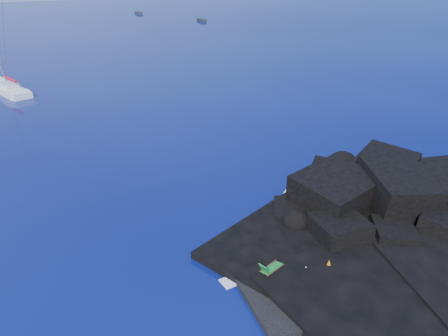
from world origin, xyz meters
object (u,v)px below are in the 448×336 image
at_px(sailboat, 10,93).
at_px(distant_boat_b, 202,21).
at_px(distant_boat_a, 139,14).
at_px(deck_chair, 272,265).
at_px(sunbather, 299,272).
at_px(marker_cone, 329,264).

relative_size(sailboat, distant_boat_b, 2.62).
bearing_deg(distant_boat_a, deck_chair, -99.01).
bearing_deg(sailboat, sunbather, -93.91).
bearing_deg(sailboat, deck_chair, -95.14).
xyz_separation_m(sailboat, distant_boat_a, (42.25, 84.27, 0.00)).
bearing_deg(distant_boat_b, sailboat, -126.27).
bearing_deg(sunbather, distant_boat_a, 70.49).
height_order(deck_chair, distant_boat_b, deck_chair).
height_order(sailboat, sunbather, sailboat).
relative_size(deck_chair, sunbather, 0.89).
xyz_separation_m(distant_boat_a, distant_boat_b, (10.84, -26.87, 0.00)).
xyz_separation_m(deck_chair, distant_boat_b, (41.58, 104.96, -0.88)).
bearing_deg(deck_chair, marker_cone, -38.86).
distance_m(deck_chair, sunbather, 1.57).
height_order(deck_chair, sunbather, deck_chair).
xyz_separation_m(deck_chair, distant_boat_a, (30.73, 131.84, -0.88)).
height_order(marker_cone, distant_boat_b, marker_cone).
bearing_deg(distant_boat_a, sunbather, -98.40).
bearing_deg(distant_boat_b, deck_chair, -105.11).
bearing_deg(marker_cone, distant_boat_b, 70.05).
relative_size(marker_cone, distant_boat_a, 0.12).
height_order(deck_chair, marker_cone, deck_chair).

